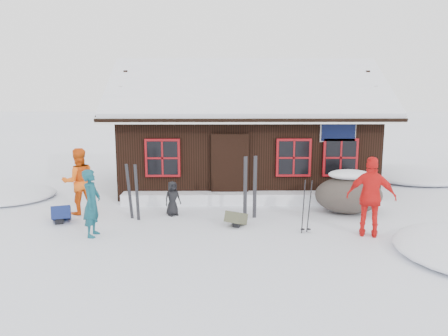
{
  "coord_description": "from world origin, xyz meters",
  "views": [
    {
      "loc": [
        0.55,
        -10.38,
        3.33
      ],
      "look_at": [
        0.7,
        0.98,
        1.3
      ],
      "focal_mm": 35.0,
      "sensor_mm": 36.0,
      "label": 1
    }
  ],
  "objects_px": {
    "skier_crouched": "(173,198)",
    "backpack_blue": "(61,216)",
    "skier_orange_right": "(371,197)",
    "backpack_olive": "(236,221)",
    "skier_teal": "(92,203)",
    "ski_poles": "(306,207)",
    "skier_orange_left": "(79,181)",
    "boulder": "(349,194)"
  },
  "relations": [
    {
      "from": "skier_crouched",
      "to": "backpack_blue",
      "type": "distance_m",
      "value": 2.86
    },
    {
      "from": "skier_orange_right",
      "to": "backpack_blue",
      "type": "height_order",
      "value": "skier_orange_right"
    },
    {
      "from": "skier_orange_right",
      "to": "backpack_blue",
      "type": "xyz_separation_m",
      "value": [
        -7.51,
        1.18,
        -0.76
      ]
    },
    {
      "from": "backpack_olive",
      "to": "skier_crouched",
      "type": "bearing_deg",
      "value": -178.87
    },
    {
      "from": "skier_teal",
      "to": "ski_poles",
      "type": "relative_size",
      "value": 1.2
    },
    {
      "from": "ski_poles",
      "to": "backpack_olive",
      "type": "relative_size",
      "value": 2.56
    },
    {
      "from": "skier_orange_left",
      "to": "boulder",
      "type": "bearing_deg",
      "value": 152.25
    },
    {
      "from": "skier_orange_left",
      "to": "backpack_olive",
      "type": "height_order",
      "value": "skier_orange_left"
    },
    {
      "from": "skier_crouched",
      "to": "ski_poles",
      "type": "xyz_separation_m",
      "value": [
        3.3,
        -1.49,
        0.15
      ]
    },
    {
      "from": "skier_orange_left",
      "to": "skier_orange_right",
      "type": "xyz_separation_m",
      "value": [
        7.27,
        -1.98,
        0.03
      ]
    },
    {
      "from": "skier_teal",
      "to": "boulder",
      "type": "bearing_deg",
      "value": -70.4
    },
    {
      "from": "ski_poles",
      "to": "backpack_blue",
      "type": "height_order",
      "value": "ski_poles"
    },
    {
      "from": "boulder",
      "to": "backpack_blue",
      "type": "xyz_separation_m",
      "value": [
        -7.58,
        -0.75,
        -0.38
      ]
    },
    {
      "from": "backpack_olive",
      "to": "ski_poles",
      "type": "bearing_deg",
      "value": 13.14
    },
    {
      "from": "skier_teal",
      "to": "skier_orange_right",
      "type": "distance_m",
      "value": 6.4
    },
    {
      "from": "skier_teal",
      "to": "skier_orange_left",
      "type": "height_order",
      "value": "skier_orange_left"
    },
    {
      "from": "ski_poles",
      "to": "backpack_blue",
      "type": "distance_m",
      "value": 6.17
    },
    {
      "from": "skier_teal",
      "to": "skier_crouched",
      "type": "distance_m",
      "value": 2.38
    },
    {
      "from": "skier_orange_right",
      "to": "backpack_olive",
      "type": "bearing_deg",
      "value": 5.42
    },
    {
      "from": "ski_poles",
      "to": "skier_orange_right",
      "type": "bearing_deg",
      "value": -10.86
    },
    {
      "from": "boulder",
      "to": "ski_poles",
      "type": "height_order",
      "value": "ski_poles"
    },
    {
      "from": "skier_orange_left",
      "to": "backpack_blue",
      "type": "height_order",
      "value": "skier_orange_left"
    },
    {
      "from": "skier_orange_right",
      "to": "backpack_olive",
      "type": "height_order",
      "value": "skier_orange_right"
    },
    {
      "from": "skier_orange_left",
      "to": "boulder",
      "type": "xyz_separation_m",
      "value": [
        7.34,
        -0.04,
        -0.36
      ]
    },
    {
      "from": "skier_teal",
      "to": "skier_crouched",
      "type": "bearing_deg",
      "value": -41.38
    },
    {
      "from": "skier_orange_left",
      "to": "backpack_olive",
      "type": "distance_m",
      "value": 4.45
    },
    {
      "from": "skier_orange_left",
      "to": "skier_crouched",
      "type": "height_order",
      "value": "skier_orange_left"
    },
    {
      "from": "skier_teal",
      "to": "ski_poles",
      "type": "distance_m",
      "value": 4.98
    },
    {
      "from": "skier_teal",
      "to": "skier_orange_left",
      "type": "relative_size",
      "value": 0.87
    },
    {
      "from": "skier_orange_right",
      "to": "skier_crouched",
      "type": "height_order",
      "value": "skier_orange_right"
    },
    {
      "from": "skier_teal",
      "to": "backpack_blue",
      "type": "height_order",
      "value": "skier_teal"
    },
    {
      "from": "skier_orange_left",
      "to": "backpack_blue",
      "type": "relative_size",
      "value": 3.0
    },
    {
      "from": "skier_orange_right",
      "to": "backpack_olive",
      "type": "xyz_separation_m",
      "value": [
        -3.05,
        0.8,
        -0.79
      ]
    },
    {
      "from": "skier_teal",
      "to": "skier_crouched",
      "type": "relative_size",
      "value": 1.67
    },
    {
      "from": "boulder",
      "to": "ski_poles",
      "type": "relative_size",
      "value": 1.4
    },
    {
      "from": "skier_orange_right",
      "to": "skier_crouched",
      "type": "distance_m",
      "value": 5.06
    },
    {
      "from": "skier_teal",
      "to": "backpack_olive",
      "type": "distance_m",
      "value": 3.47
    },
    {
      "from": "backpack_blue",
      "to": "backpack_olive",
      "type": "distance_m",
      "value": 4.47
    },
    {
      "from": "skier_crouched",
      "to": "backpack_blue",
      "type": "xyz_separation_m",
      "value": [
        -2.79,
        -0.58,
        -0.3
      ]
    },
    {
      "from": "skier_orange_right",
      "to": "ski_poles",
      "type": "height_order",
      "value": "skier_orange_right"
    },
    {
      "from": "skier_orange_left",
      "to": "ski_poles",
      "type": "distance_m",
      "value": 6.1
    },
    {
      "from": "ski_poles",
      "to": "backpack_olive",
      "type": "height_order",
      "value": "ski_poles"
    }
  ]
}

